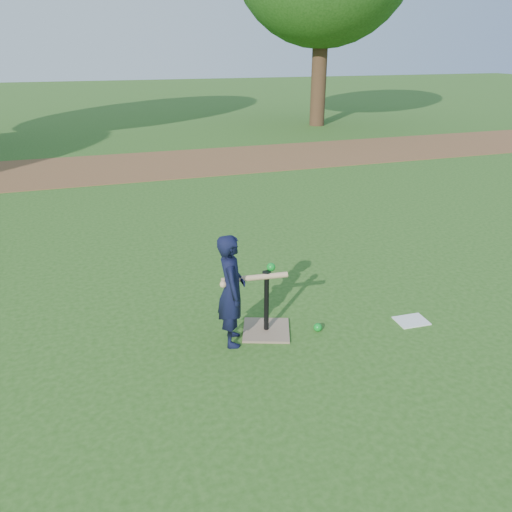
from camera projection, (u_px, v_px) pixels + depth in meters
name	position (u px, v px, depth m)	size (l,w,h in m)	color
ground	(232.00, 333.00, 4.68)	(80.00, 80.00, 0.00)	#285116
dirt_strip	(139.00, 166.00, 11.23)	(24.00, 3.00, 0.01)	brown
child	(232.00, 290.00, 4.35)	(0.38, 0.25, 1.03)	black
wiffle_ball_ground	(318.00, 327.00, 4.69)	(0.08, 0.08, 0.08)	#0C8B22
clipboard	(411.00, 321.00, 4.87)	(0.30, 0.23, 0.01)	white
batting_tee	(266.00, 321.00, 4.66)	(0.55, 0.55, 0.61)	#8C7159
swing_action	(255.00, 276.00, 4.43)	(0.63, 0.17, 0.12)	tan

